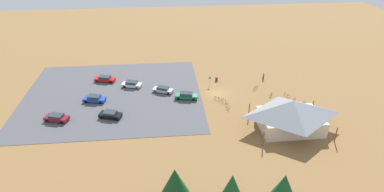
% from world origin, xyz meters
% --- Properties ---
extents(ground, '(160.00, 160.00, 0.00)m').
position_xyz_m(ground, '(0.00, 0.00, 0.00)').
color(ground, olive).
rests_on(ground, ground).
extents(parking_lot_asphalt, '(37.46, 33.30, 0.05)m').
position_xyz_m(parking_lot_asphalt, '(22.57, -1.58, 0.03)').
color(parking_lot_asphalt, '#4C4C51').
rests_on(parking_lot_asphalt, ground).
extents(bike_pavilion, '(12.88, 9.70, 5.69)m').
position_xyz_m(bike_pavilion, '(-10.55, 14.69, 3.15)').
color(bike_pavilion, beige).
rests_on(bike_pavilion, ground).
extents(trash_bin, '(0.60, 0.60, 0.90)m').
position_xyz_m(trash_bin, '(-0.74, -6.25, 0.45)').
color(trash_bin, brown).
rests_on(trash_bin, ground).
extents(lot_sign, '(0.56, 0.08, 2.20)m').
position_xyz_m(lot_sign, '(1.20, -3.94, 1.41)').
color(lot_sign, '#99999E').
rests_on(lot_sign, ground).
extents(pine_far_east, '(3.82, 3.82, 6.50)m').
position_xyz_m(pine_far_east, '(10.95, 31.33, 4.37)').
color(pine_far_east, brown).
rests_on(pine_far_east, ground).
extents(pine_west, '(3.95, 3.95, 6.55)m').
position_xyz_m(pine_west, '(-2.30, 33.74, 4.26)').
color(pine_west, brown).
rests_on(pine_west, ground).
extents(pine_east, '(3.89, 3.89, 7.02)m').
position_xyz_m(pine_east, '(4.17, 33.61, 4.46)').
color(pine_east, brown).
rests_on(pine_east, ground).
extents(bicycle_blue_lone_east, '(1.07, 1.40, 0.81)m').
position_xyz_m(bicycle_blue_lone_east, '(-10.95, 2.63, 0.37)').
color(bicycle_blue_lone_east, black).
rests_on(bicycle_blue_lone_east, ground).
extents(bicycle_yellow_trailside, '(0.81, 1.61, 0.82)m').
position_xyz_m(bicycle_yellow_trailside, '(-14.30, 3.03, 0.38)').
color(bicycle_yellow_trailside, black).
rests_on(bicycle_yellow_trailside, ground).
extents(bicycle_black_edge_north, '(1.39, 1.12, 0.89)m').
position_xyz_m(bicycle_black_edge_north, '(-8.53, -0.96, 0.38)').
color(bicycle_black_edge_north, black).
rests_on(bicycle_black_edge_north, ground).
extents(bicycle_green_back_row, '(1.37, 1.22, 0.83)m').
position_xyz_m(bicycle_green_back_row, '(0.57, 2.96, 0.37)').
color(bicycle_green_back_row, black).
rests_on(bicycle_green_back_row, ground).
extents(bicycle_white_yard_left, '(0.58, 1.76, 0.86)m').
position_xyz_m(bicycle_white_yard_left, '(-0.84, 6.59, 0.40)').
color(bicycle_white_yard_left, black).
rests_on(bicycle_white_yard_left, ground).
extents(bicycle_red_yard_center, '(1.25, 1.26, 0.85)m').
position_xyz_m(bicycle_red_yard_center, '(-14.99, 5.36, 0.38)').
color(bicycle_red_yard_center, black).
rests_on(bicycle_red_yard_center, ground).
extents(bicycle_silver_edge_south, '(1.18, 1.44, 0.84)m').
position_xyz_m(bicycle_silver_edge_south, '(-0.66, 4.27, 0.39)').
color(bicycle_silver_edge_south, black).
rests_on(bicycle_silver_edge_south, ground).
extents(bicycle_orange_near_porch, '(0.61, 1.64, 0.79)m').
position_xyz_m(bicycle_orange_near_porch, '(-16.87, 6.80, 0.35)').
color(bicycle_orange_near_porch, black).
rests_on(bicycle_orange_near_porch, ground).
extents(car_green_aisle_side, '(4.93, 2.64, 1.43)m').
position_xyz_m(car_green_aisle_side, '(7.00, 1.77, 0.76)').
color(car_green_aisle_side, '#1E6B3D').
rests_on(car_green_aisle_side, parking_lot_asphalt).
extents(car_red_back_corner, '(4.96, 2.84, 1.31)m').
position_xyz_m(car_red_back_corner, '(25.07, -8.46, 0.71)').
color(car_red_back_corner, red).
rests_on(car_red_back_corner, parking_lot_asphalt).
extents(car_blue_front_row, '(4.78, 2.77, 1.38)m').
position_xyz_m(car_blue_front_row, '(25.99, 1.08, 0.74)').
color(car_blue_front_row, '#1E42B2').
rests_on(car_blue_front_row, parking_lot_asphalt).
extents(car_white_by_curb, '(4.67, 2.97, 1.37)m').
position_xyz_m(car_white_by_curb, '(18.73, -5.00, 0.73)').
color(car_white_by_curb, white).
rests_on(car_white_by_curb, parking_lot_asphalt).
extents(car_maroon_second_row, '(4.78, 3.12, 1.33)m').
position_xyz_m(car_maroon_second_row, '(31.89, 7.90, 0.72)').
color(car_maroon_second_row, maroon).
rests_on(car_maroon_second_row, parking_lot_asphalt).
extents(car_black_end_stall, '(4.58, 3.10, 1.30)m').
position_xyz_m(car_black_end_stall, '(22.02, 7.77, 0.71)').
color(car_black_end_stall, black).
rests_on(car_black_end_stall, parking_lot_asphalt).
extents(car_silver_inner_stall, '(4.68, 3.29, 1.29)m').
position_xyz_m(car_silver_inner_stall, '(11.82, -1.66, 0.69)').
color(car_silver_inner_stall, '#BCBCC1').
rests_on(car_silver_inner_stall, parking_lot_asphalt).
extents(visitor_by_pavilion, '(0.39, 0.40, 1.69)m').
position_xyz_m(visitor_by_pavilion, '(-11.83, -5.98, 0.88)').
color(visitor_by_pavilion, '#2D3347').
rests_on(visitor_by_pavilion, ground).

